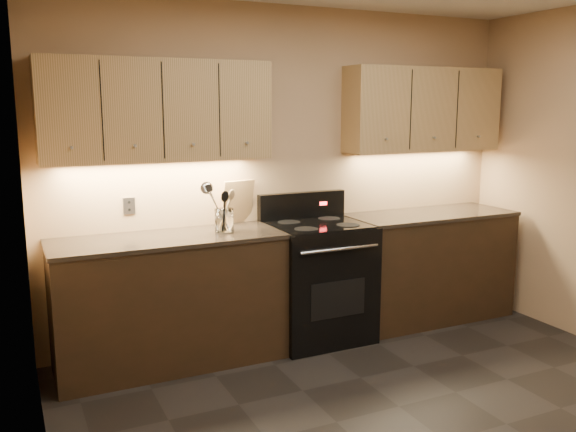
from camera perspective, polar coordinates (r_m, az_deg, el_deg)
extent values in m
cube|color=tan|center=(4.93, 0.27, 4.08)|extent=(4.00, 0.04, 2.60)
cube|color=tan|center=(2.48, -22.06, -2.88)|extent=(0.04, 4.00, 2.60)
cube|color=black|center=(4.47, -10.99, -7.95)|extent=(1.60, 0.60, 0.90)
cube|color=#352B22|center=(4.34, -11.20, -2.12)|extent=(1.62, 0.62, 0.03)
cube|color=black|center=(5.46, 12.95, -4.67)|extent=(1.44, 0.60, 0.90)
cube|color=#352B22|center=(5.36, 13.15, 0.14)|extent=(1.46, 0.62, 0.03)
cube|color=black|center=(4.85, 2.79, -6.19)|extent=(0.76, 0.65, 0.92)
cube|color=black|center=(4.74, 2.84, -0.78)|extent=(0.70, 0.60, 0.01)
cube|color=black|center=(4.97, 1.30, 0.98)|extent=(0.76, 0.07, 0.22)
cube|color=red|center=(5.02, 3.33, 1.18)|extent=(0.06, 0.00, 0.03)
cylinder|color=silver|center=(4.47, 4.88, -3.11)|extent=(0.65, 0.02, 0.02)
cube|color=black|center=(4.59, 4.72, -7.77)|extent=(0.46, 0.00, 0.28)
cylinder|color=black|center=(4.52, 1.72, -1.21)|extent=(0.18, 0.18, 0.00)
cylinder|color=black|center=(4.69, 5.64, -0.83)|extent=(0.18, 0.18, 0.00)
cylinder|color=black|center=(4.79, 0.09, -0.57)|extent=(0.18, 0.18, 0.00)
cylinder|color=black|center=(4.95, 3.86, -0.23)|extent=(0.18, 0.18, 0.00)
cube|color=tan|center=(4.39, -12.09, 9.63)|extent=(1.60, 0.30, 0.70)
cube|color=tan|center=(5.40, 12.54, 9.69)|extent=(1.44, 0.30, 0.70)
cube|color=#B2B5BA|center=(4.55, -14.64, 0.93)|extent=(0.08, 0.01, 0.12)
cylinder|color=white|center=(4.45, -5.99, -0.37)|extent=(0.18, 0.18, 0.17)
cylinder|color=white|center=(4.46, -5.97, -1.35)|extent=(0.13, 0.13, 0.02)
cube|color=tan|center=(4.73, -4.75, 1.33)|extent=(0.29, 0.15, 0.34)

